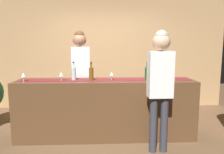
{
  "coord_description": "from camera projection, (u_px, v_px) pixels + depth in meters",
  "views": [
    {
      "loc": [
        -0.05,
        -3.52,
        1.54
      ],
      "look_at": [
        0.1,
        0.0,
        1.03
      ],
      "focal_mm": 34.41,
      "sensor_mm": 36.0,
      "label": 1
    }
  ],
  "objects": [
    {
      "name": "ground_plane",
      "position": [
        106.0,
        136.0,
        3.7
      ],
      "size": [
        10.0,
        10.0,
        0.0
      ],
      "primitive_type": "plane",
      "color": "brown"
    },
    {
      "name": "wine_bottle_green",
      "position": [
        147.0,
        73.0,
        3.57
      ],
      "size": [
        0.07,
        0.07,
        0.3
      ],
      "color": "#194723",
      "rests_on": "bar_counter"
    },
    {
      "name": "wine_glass_mid_counter",
      "position": [
        23.0,
        75.0,
        3.37
      ],
      "size": [
        0.07,
        0.07,
        0.14
      ],
      "color": "silver",
      "rests_on": "bar_counter"
    },
    {
      "name": "back_wall",
      "position": [
        104.0,
        50.0,
        5.37
      ],
      "size": [
        6.0,
        0.12,
        2.9
      ],
      "primitive_type": "cube",
      "color": "tan",
      "rests_on": "ground"
    },
    {
      "name": "counter_runner_cloth",
      "position": [
        106.0,
        80.0,
        3.56
      ],
      "size": [
        2.8,
        0.28,
        0.01
      ],
      "primitive_type": "cube",
      "color": "maroon",
      "rests_on": "bar_counter"
    },
    {
      "name": "bar_counter",
      "position": [
        106.0,
        109.0,
        3.63
      ],
      "size": [
        2.94,
        0.6,
        0.98
      ],
      "primitive_type": "cube",
      "color": "#543821",
      "rests_on": "ground"
    },
    {
      "name": "wine_bottle_amber",
      "position": [
        91.0,
        74.0,
        3.48
      ],
      "size": [
        0.07,
        0.07,
        0.3
      ],
      "color": "brown",
      "rests_on": "bar_counter"
    },
    {
      "name": "bartender",
      "position": [
        80.0,
        67.0,
        4.09
      ],
      "size": [
        0.38,
        0.27,
        1.83
      ],
      "rotation": [
        0.0,
        0.0,
        3.37
      ],
      "color": "#26262B",
      "rests_on": "ground"
    },
    {
      "name": "wine_glass_far_end",
      "position": [
        112.0,
        74.0,
        3.51
      ],
      "size": [
        0.07,
        0.07,
        0.14
      ],
      "color": "silver",
      "rests_on": "bar_counter"
    },
    {
      "name": "wine_bottle_clear",
      "position": [
        74.0,
        73.0,
        3.53
      ],
      "size": [
        0.07,
        0.07,
        0.3
      ],
      "color": "#B2C6C1",
      "rests_on": "bar_counter"
    },
    {
      "name": "customer_sipping",
      "position": [
        160.0,
        78.0,
        3.01
      ],
      "size": [
        0.35,
        0.25,
        1.76
      ],
      "rotation": [
        0.0,
        0.0,
        0.03
      ],
      "color": "#33333D",
      "rests_on": "ground"
    },
    {
      "name": "wine_glass_near_customer",
      "position": [
        61.0,
        75.0,
        3.44
      ],
      "size": [
        0.07,
        0.07,
        0.14
      ],
      "color": "silver",
      "rests_on": "bar_counter"
    }
  ]
}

